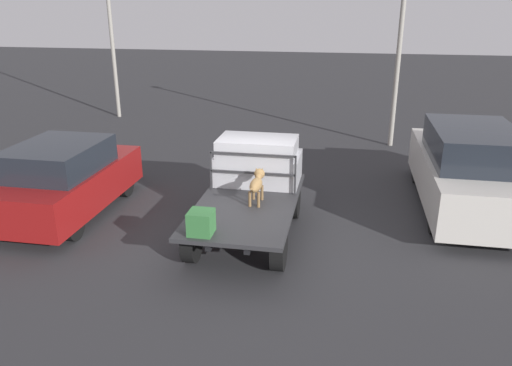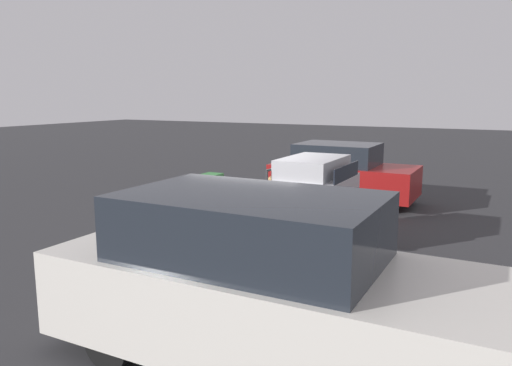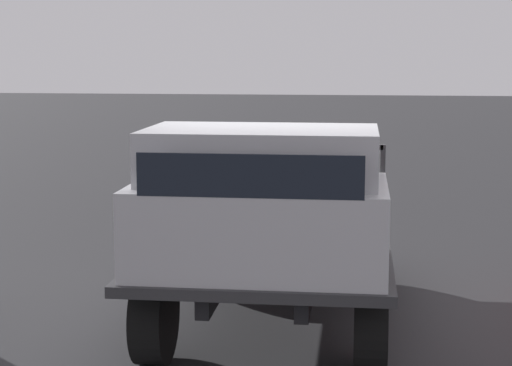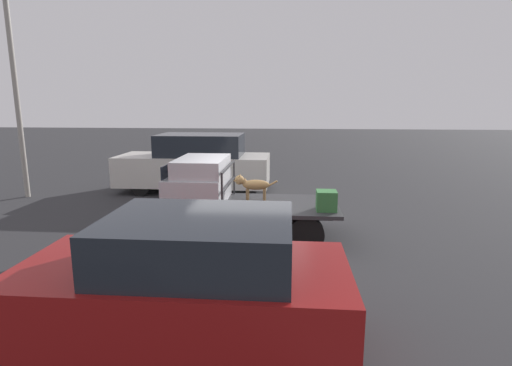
# 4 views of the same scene
# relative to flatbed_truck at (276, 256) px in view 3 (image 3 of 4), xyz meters

# --- Properties ---
(ground_plane) EXTENTS (80.00, 80.00, 0.00)m
(ground_plane) POSITION_rel_flatbed_truck_xyz_m (0.00, 0.00, -0.58)
(ground_plane) COLOR #2D2D30
(flatbed_truck) EXTENTS (3.82, 1.96, 0.79)m
(flatbed_truck) POSITION_rel_flatbed_truck_xyz_m (0.00, 0.00, 0.00)
(flatbed_truck) COLOR black
(flatbed_truck) RESTS_ON ground
(truck_cab) EXTENTS (1.24, 1.84, 1.02)m
(truck_cab) POSITION_rel_flatbed_truck_xyz_m (1.21, 0.00, 0.70)
(truck_cab) COLOR #B7B7BC
(truck_cab) RESTS_ON flatbed_truck
(truck_headboard) EXTENTS (0.04, 1.84, 0.85)m
(truck_headboard) POSITION_rel_flatbed_truck_xyz_m (0.55, 0.00, 0.77)
(truck_headboard) COLOR #2D2D30
(truck_headboard) RESTS_ON flatbed_truck
(dog) EXTENTS (1.03, 0.23, 0.64)m
(dog) POSITION_rel_flatbed_truck_xyz_m (0.04, -0.19, 0.61)
(dog) COLOR brown
(dog) RESTS_ON flatbed_truck
(cargo_crate) EXTENTS (0.42, 0.42, 0.42)m
(cargo_crate) POSITION_rel_flatbed_truck_xyz_m (-1.60, 0.49, 0.42)
(cargo_crate) COLOR #337038
(cargo_crate) RESTS_ON flatbed_truck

